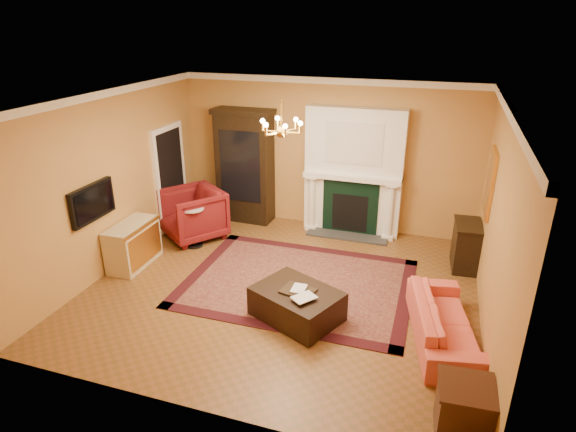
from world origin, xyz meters
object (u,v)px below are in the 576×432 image
at_px(coral_sofa, 445,316).
at_px(pedestal_table, 193,224).
at_px(end_table, 463,412).
at_px(china_cabinet, 245,169).
at_px(leather_ottoman, 297,304).
at_px(console_table, 466,247).
at_px(commode, 133,245).
at_px(wingback_armchair, 193,212).

bearing_deg(coral_sofa, pedestal_table, 59.80).
bearing_deg(end_table, china_cabinet, 133.04).
bearing_deg(leather_ottoman, console_table, 69.91).
bearing_deg(china_cabinet, end_table, -45.31).
bearing_deg(pedestal_table, commode, -123.76).
xyz_separation_m(wingback_armchair, end_table, (5.00, -3.50, -0.24)).
distance_m(commode, end_table, 5.86).
height_order(commode, end_table, commode).
height_order(coral_sofa, end_table, coral_sofa).
bearing_deg(pedestal_table, leather_ottoman, -32.95).
relative_size(pedestal_table, commode, 0.77).
distance_m(wingback_armchair, coral_sofa, 5.13).
distance_m(coral_sofa, console_table, 2.25).
height_order(china_cabinet, leather_ottoman, china_cabinet).
bearing_deg(wingback_armchair, coral_sofa, 15.60).
bearing_deg(pedestal_table, console_table, 8.36).
height_order(china_cabinet, pedestal_table, china_cabinet).
relative_size(commode, leather_ottoman, 0.87).
bearing_deg(console_table, leather_ottoman, -138.38).
xyz_separation_m(wingback_armchair, leather_ottoman, (2.75, -2.01, -0.31)).
bearing_deg(wingback_armchair, end_table, 2.13).
bearing_deg(coral_sofa, console_table, -19.34).
distance_m(console_table, leather_ottoman, 3.31).
xyz_separation_m(pedestal_table, commode, (-0.65, -0.98, -0.08)).
distance_m(commode, coral_sofa, 5.24).
height_order(wingback_armchair, commode, wingback_armchair).
xyz_separation_m(pedestal_table, end_table, (4.80, -3.14, -0.15)).
bearing_deg(china_cabinet, coral_sofa, -34.85).
xyz_separation_m(wingback_armchair, pedestal_table, (0.20, -0.36, -0.08)).
bearing_deg(china_cabinet, console_table, -9.03).
bearing_deg(leather_ottoman, china_cabinet, 147.85).
height_order(commode, console_table, console_table).
relative_size(commode, coral_sofa, 0.54).
relative_size(china_cabinet, coral_sofa, 1.18).
bearing_deg(commode, end_table, -22.73).
xyz_separation_m(pedestal_table, coral_sofa, (4.56, -1.52, -0.09)).
distance_m(pedestal_table, leather_ottoman, 3.04).
bearing_deg(console_table, commode, -166.96).
relative_size(wingback_armchair, console_table, 1.36).
xyz_separation_m(console_table, leather_ottoman, (-2.31, -2.36, -0.16)).
bearing_deg(commode, china_cabinet, 65.87).
distance_m(commode, console_table, 5.76).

